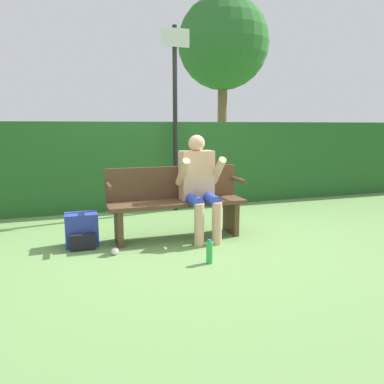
{
  "coord_description": "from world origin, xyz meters",
  "views": [
    {
      "loc": [
        -1.19,
        -4.16,
        1.32
      ],
      "look_at": [
        0.15,
        -0.1,
        0.57
      ],
      "focal_mm": 35.0,
      "sensor_mm": 36.0,
      "label": 1
    }
  ],
  "objects_px": {
    "tree": "(223,44)",
    "person_seated": "(199,182)",
    "park_bench": "(176,201)",
    "backpack": "(82,231)",
    "water_bottle": "(209,252)",
    "parked_car": "(5,146)",
    "signpost": "(175,108)"
  },
  "relations": [
    {
      "from": "park_bench",
      "to": "tree",
      "type": "distance_m",
      "value": 7.53
    },
    {
      "from": "tree",
      "to": "person_seated",
      "type": "bearing_deg",
      "value": -114.99
    },
    {
      "from": "person_seated",
      "to": "tree",
      "type": "distance_m",
      "value": 7.43
    },
    {
      "from": "person_seated",
      "to": "backpack",
      "type": "bearing_deg",
      "value": 175.92
    },
    {
      "from": "person_seated",
      "to": "tree",
      "type": "relative_size",
      "value": 0.25
    },
    {
      "from": "backpack",
      "to": "tree",
      "type": "relative_size",
      "value": 0.07
    },
    {
      "from": "parked_car",
      "to": "person_seated",
      "type": "bearing_deg",
      "value": -164.23
    },
    {
      "from": "backpack",
      "to": "tree",
      "type": "bearing_deg",
      "value": 55.19
    },
    {
      "from": "park_bench",
      "to": "signpost",
      "type": "bearing_deg",
      "value": 74.24
    },
    {
      "from": "water_bottle",
      "to": "parked_car",
      "type": "xyz_separation_m",
      "value": [
        -3.47,
        12.2,
        0.46
      ]
    },
    {
      "from": "tree",
      "to": "park_bench",
      "type": "bearing_deg",
      "value": -117.32
    },
    {
      "from": "signpost",
      "to": "parked_car",
      "type": "relative_size",
      "value": 0.69
    },
    {
      "from": "water_bottle",
      "to": "parked_car",
      "type": "bearing_deg",
      "value": 105.87
    },
    {
      "from": "water_bottle",
      "to": "backpack",
      "type": "bearing_deg",
      "value": 140.65
    },
    {
      "from": "park_bench",
      "to": "signpost",
      "type": "distance_m",
      "value": 1.86
    },
    {
      "from": "person_seated",
      "to": "tree",
      "type": "height_order",
      "value": "tree"
    },
    {
      "from": "backpack",
      "to": "signpost",
      "type": "relative_size",
      "value": 0.13
    },
    {
      "from": "tree",
      "to": "parked_car",
      "type": "bearing_deg",
      "value": 141.76
    },
    {
      "from": "person_seated",
      "to": "tree",
      "type": "xyz_separation_m",
      "value": [
        2.88,
        6.19,
        2.93
      ]
    },
    {
      "from": "tree",
      "to": "water_bottle",
      "type": "bearing_deg",
      "value": -113.59
    },
    {
      "from": "person_seated",
      "to": "parked_car",
      "type": "bearing_deg",
      "value": 107.87
    },
    {
      "from": "signpost",
      "to": "person_seated",
      "type": "bearing_deg",
      "value": -95.42
    },
    {
      "from": "person_seated",
      "to": "signpost",
      "type": "relative_size",
      "value": 0.44
    },
    {
      "from": "parked_car",
      "to": "tree",
      "type": "bearing_deg",
      "value": -130.35
    },
    {
      "from": "park_bench",
      "to": "water_bottle",
      "type": "distance_m",
      "value": 1.02
    },
    {
      "from": "backpack",
      "to": "tree",
      "type": "xyz_separation_m",
      "value": [
        4.23,
        6.09,
        3.43
      ]
    },
    {
      "from": "park_bench",
      "to": "backpack",
      "type": "distance_m",
      "value": 1.13
    },
    {
      "from": "park_bench",
      "to": "parked_car",
      "type": "distance_m",
      "value": 11.74
    },
    {
      "from": "parked_car",
      "to": "park_bench",
      "type": "bearing_deg",
      "value": -165.25
    },
    {
      "from": "backpack",
      "to": "tree",
      "type": "distance_m",
      "value": 8.17
    },
    {
      "from": "park_bench",
      "to": "person_seated",
      "type": "height_order",
      "value": "person_seated"
    },
    {
      "from": "park_bench",
      "to": "tree",
      "type": "relative_size",
      "value": 0.33
    }
  ]
}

